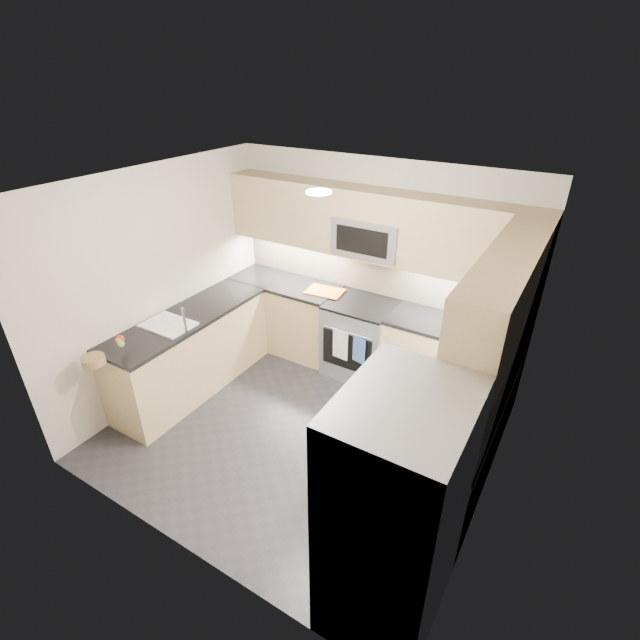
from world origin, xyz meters
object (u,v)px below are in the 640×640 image
at_px(fruit_basket, 93,360).
at_px(microwave, 370,236).
at_px(gas_range, 360,339).
at_px(refrigerator, 395,514).
at_px(utensil_bowl, 480,330).
at_px(cutting_board, 325,291).

bearing_deg(fruit_basket, microwave, 58.40).
xyz_separation_m(gas_range, fruit_basket, (-1.54, -2.38, 0.52)).
xyz_separation_m(refrigerator, fruit_basket, (-2.99, 0.05, 0.08)).
bearing_deg(fruit_basket, utensil_bowl, 38.23).
bearing_deg(microwave, cutting_board, -169.26).
bearing_deg(fruit_basket, gas_range, 57.07).
distance_m(utensil_bowl, fruit_basket, 3.69).
relative_size(gas_range, cutting_board, 2.09).
bearing_deg(utensil_bowl, microwave, 170.79).
bearing_deg(utensil_bowl, cutting_board, 176.20).
bearing_deg(microwave, utensil_bowl, -9.21).
height_order(gas_range, microwave, microwave).
relative_size(refrigerator, cutting_board, 4.14).
distance_m(microwave, cutting_board, 0.91).
bearing_deg(gas_range, utensil_bowl, -4.01).
bearing_deg(refrigerator, fruit_basket, 179.09).
relative_size(microwave, cutting_board, 1.75).
bearing_deg(gas_range, cutting_board, 176.77).
xyz_separation_m(cutting_board, fruit_basket, (-1.03, -2.41, 0.03)).
bearing_deg(refrigerator, microwave, 119.62).
xyz_separation_m(microwave, utensil_bowl, (1.36, -0.22, -0.67)).
bearing_deg(gas_range, refrigerator, -59.12).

